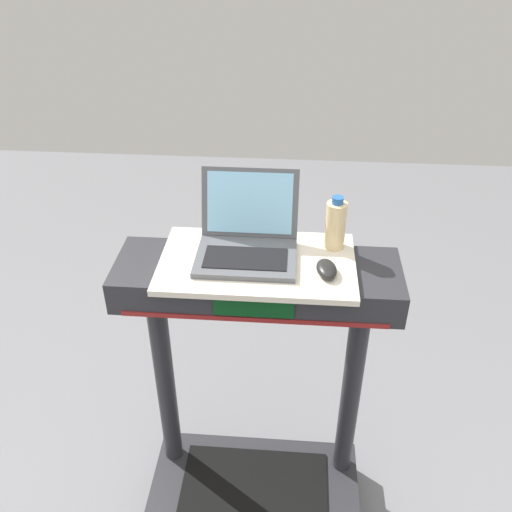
{
  "coord_description": "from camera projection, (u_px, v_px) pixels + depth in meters",
  "views": [
    {
      "loc": [
        0.11,
        -0.73,
        2.1
      ],
      "look_at": [
        0.0,
        0.65,
        1.17
      ],
      "focal_mm": 39.3,
      "sensor_mm": 36.0,
      "label": 1
    }
  ],
  "objects": [
    {
      "name": "computer_mouse",
      "position": [
        327.0,
        269.0,
        1.66
      ],
      "size": [
        0.08,
        0.11,
        0.03
      ],
      "primitive_type": "ellipsoid",
      "rotation": [
        0.0,
        0.0,
        0.16
      ],
      "color": "black",
      "rests_on": "desk_board"
    },
    {
      "name": "laptop",
      "position": [
        247.0,
        239.0,
        1.75
      ],
      "size": [
        0.31,
        0.29,
        0.23
      ],
      "rotation": [
        0.0,
        0.0,
        -0.03
      ],
      "color": "#515459",
      "rests_on": "desk_board"
    },
    {
      "name": "desk_board",
      "position": [
        257.0,
        263.0,
        1.74
      ],
      "size": [
        0.61,
        0.36,
        0.02
      ],
      "primitive_type": "cube",
      "color": "beige",
      "rests_on": "treadmill_base"
    },
    {
      "name": "water_bottle",
      "position": [
        335.0,
        224.0,
        1.75
      ],
      "size": [
        0.07,
        0.07,
        0.18
      ],
      "color": "beige",
      "rests_on": "desk_board"
    }
  ]
}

